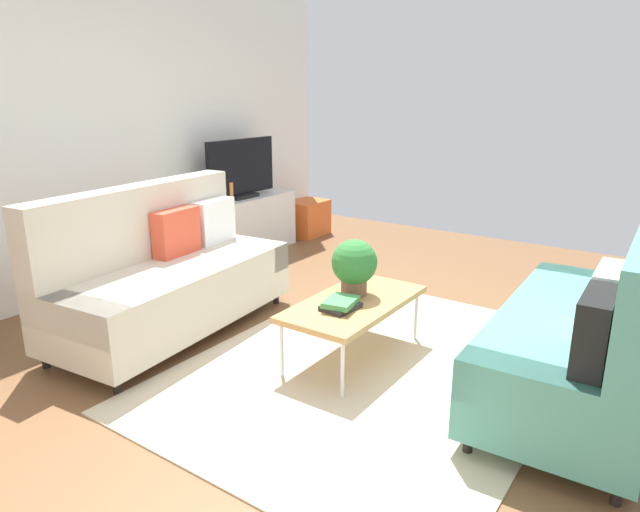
% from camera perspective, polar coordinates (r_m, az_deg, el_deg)
% --- Properties ---
extents(ground_plane, '(7.68, 7.68, 0.00)m').
position_cam_1_polar(ground_plane, '(3.91, 3.92, -10.63)').
color(ground_plane, brown).
extents(wall_far, '(6.40, 0.12, 2.90)m').
position_cam_1_polar(wall_far, '(5.47, -22.33, 11.83)').
color(wall_far, white).
rests_on(wall_far, ground_plane).
extents(area_rug, '(2.90, 2.20, 0.01)m').
position_cam_1_polar(area_rug, '(3.83, 5.58, -11.16)').
color(area_rug, beige).
rests_on(area_rug, ground_plane).
extents(couch_beige, '(1.97, 1.01, 1.10)m').
position_cam_1_polar(couch_beige, '(4.40, -15.31, -1.76)').
color(couch_beige, beige).
rests_on(couch_beige, ground_plane).
extents(couch_green, '(1.93, 0.91, 1.10)m').
position_cam_1_polar(couch_green, '(3.60, 25.91, -7.00)').
color(couch_green, teal).
rests_on(couch_green, ground_plane).
extents(coffee_table, '(1.10, 0.56, 0.42)m').
position_cam_1_polar(coffee_table, '(3.80, 3.48, -4.93)').
color(coffee_table, '#B7844C').
rests_on(coffee_table, ground_plane).
extents(tv_console, '(1.40, 0.44, 0.64)m').
position_cam_1_polar(tv_console, '(6.37, -7.92, 3.08)').
color(tv_console, silver).
rests_on(tv_console, ground_plane).
extents(tv, '(1.00, 0.20, 0.64)m').
position_cam_1_polar(tv, '(6.25, -8.01, 8.70)').
color(tv, black).
rests_on(tv, tv_console).
extents(storage_trunk, '(0.52, 0.40, 0.44)m').
position_cam_1_polar(storage_trunk, '(7.16, -1.33, 3.89)').
color(storage_trunk, orange).
rests_on(storage_trunk, ground_plane).
extents(potted_plant, '(0.31, 0.31, 0.39)m').
position_cam_1_polar(potted_plant, '(3.84, 3.51, -0.89)').
color(potted_plant, brown).
rests_on(potted_plant, coffee_table).
extents(table_book_0, '(0.26, 0.21, 0.03)m').
position_cam_1_polar(table_book_0, '(3.64, 2.11, -5.17)').
color(table_book_0, '#262626').
rests_on(table_book_0, coffee_table).
extents(table_book_1, '(0.27, 0.22, 0.04)m').
position_cam_1_polar(table_book_1, '(3.63, 2.12, -4.68)').
color(table_book_1, '#3F8C4C').
rests_on(table_book_1, table_book_0).
extents(vase_0, '(0.13, 0.13, 0.16)m').
position_cam_1_polar(vase_0, '(5.92, -12.23, 5.79)').
color(vase_0, '#33B29E').
rests_on(vase_0, tv_console).
extents(vase_1, '(0.13, 0.13, 0.16)m').
position_cam_1_polar(vase_1, '(6.05, -10.90, 6.12)').
color(vase_1, silver).
rests_on(vase_1, tv_console).
extents(bottle_0, '(0.05, 0.05, 0.20)m').
position_cam_1_polar(bottle_0, '(6.12, -9.04, 6.49)').
color(bottle_0, orange).
rests_on(bottle_0, tv_console).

